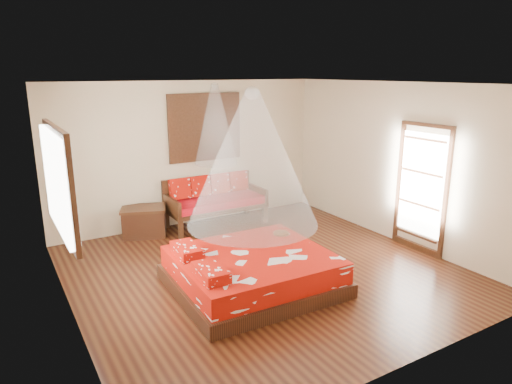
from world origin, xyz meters
TOP-DOWN VIEW (x-y plane):
  - room at (0.00, 0.00)m, footprint 5.54×5.54m
  - bed at (-0.45, -0.40)m, footprint 2.22×2.02m
  - daybed at (0.32, 2.39)m, footprint 1.92×0.85m
  - storage_chest at (-1.09, 2.45)m, footprint 0.95×0.83m
  - shutter_panel at (0.32, 2.72)m, footprint 1.52×0.06m
  - window_left at (-2.71, 0.20)m, footprint 0.10×1.74m
  - glazed_door at (2.72, -0.60)m, footprint 0.08×1.02m
  - wine_tray at (0.37, 0.07)m, footprint 0.25×0.25m
  - mosquito_net_main at (-0.43, -0.40)m, footprint 1.78×1.78m
  - mosquito_net_daybed at (0.32, 2.25)m, footprint 0.82×0.82m

SIDE VIEW (x-z plane):
  - bed at x=-0.45m, z-range -0.07..0.57m
  - storage_chest at x=-1.09m, z-range 0.00..0.55m
  - daybed at x=0.32m, z-range 0.04..1.01m
  - wine_tray at x=0.37m, z-range 0.45..0.65m
  - glazed_door at x=2.72m, z-range -0.01..2.15m
  - room at x=0.00m, z-range -0.02..2.82m
  - window_left at x=-2.71m, z-range 1.03..2.37m
  - mosquito_net_main at x=-0.43m, z-range 0.95..2.75m
  - shutter_panel at x=0.32m, z-range 1.24..2.56m
  - mosquito_net_daybed at x=0.32m, z-range 1.25..2.75m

